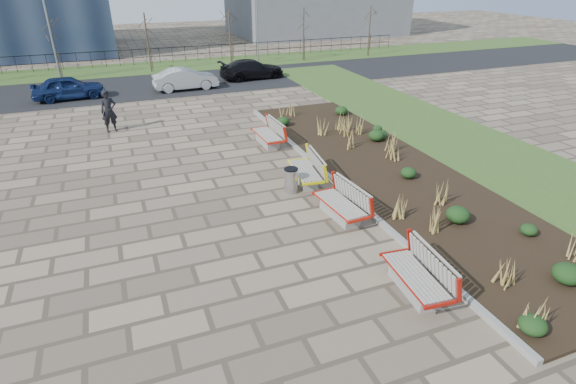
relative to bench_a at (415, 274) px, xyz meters
name	(u,v)px	position (x,y,z in m)	size (l,w,h in m)	color
ground	(275,289)	(-3.00, 1.24, -0.50)	(120.00, 120.00, 0.00)	#86745C
planting_bed	(387,169)	(3.25, 6.24, -0.45)	(4.50, 18.00, 0.10)	black
planting_curb	(331,178)	(0.92, 6.24, -0.42)	(0.16, 18.00, 0.15)	gray
grass_verge_near	(486,153)	(8.00, 6.24, -0.48)	(5.00, 38.00, 0.04)	#33511E
grass_verge_far	(149,68)	(-3.00, 29.24, -0.48)	(80.00, 5.00, 0.04)	#33511E
road	(159,85)	(-3.00, 23.24, -0.49)	(80.00, 7.00, 0.02)	black
bench_a	(415,274)	(0.00, 0.00, 0.00)	(0.90, 2.10, 1.00)	#AD140B
bench_b	(340,202)	(0.00, 3.78, 0.00)	(0.90, 2.10, 1.00)	red
bench_c	(305,169)	(0.00, 6.44, 0.00)	(0.90, 2.10, 1.00)	#FFF30D
bench_d	(267,133)	(0.00, 10.52, 0.00)	(0.90, 2.10, 1.00)	red
litter_bin	(291,181)	(-0.75, 5.89, -0.08)	(0.46, 0.46, 0.84)	#B2B2B7
pedestrian	(109,111)	(-6.16, 14.77, 0.46)	(0.70, 0.46, 1.91)	black
car_blue	(68,88)	(-8.20, 21.64, 0.18)	(1.55, 3.86, 1.31)	#11204D
car_silver	(186,79)	(-1.55, 21.50, 0.16)	(1.36, 3.91, 1.29)	#9FA2A6
car_black	(252,69)	(3.17, 22.92, 0.16)	(1.78, 4.38, 1.27)	black
tree_b	(55,48)	(-9.00, 27.74, 1.54)	(1.40, 1.40, 4.00)	#4C3D2D
tree_c	(148,43)	(-3.00, 27.74, 1.54)	(1.40, 1.40, 4.00)	#4C3D2D
tree_d	(230,38)	(3.00, 27.74, 1.54)	(1.40, 1.40, 4.00)	#4C3D2D
tree_e	(303,35)	(9.00, 27.74, 1.54)	(1.40, 1.40, 4.00)	#4C3D2D
tree_f	(369,31)	(15.00, 27.74, 1.54)	(1.40, 1.40, 4.00)	#4C3D2D
lamp_west	(50,33)	(-9.00, 27.24, 2.54)	(0.24, 0.60, 6.00)	gray
lamp_east	(257,24)	(5.00, 27.24, 2.54)	(0.24, 0.60, 6.00)	gray
railing_fence	(146,56)	(-3.00, 30.74, 0.14)	(44.00, 0.10, 1.20)	black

